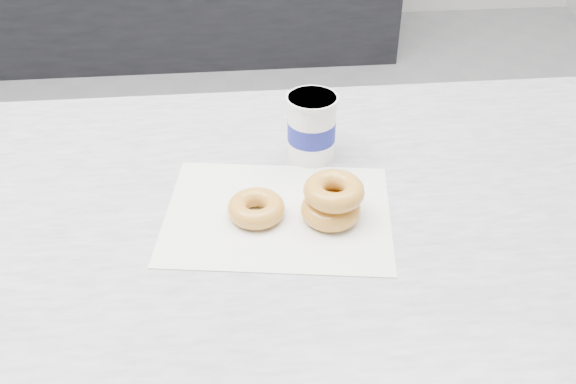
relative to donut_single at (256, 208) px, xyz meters
name	(u,v)px	position (x,y,z in m)	size (l,w,h in m)	color
ground	(146,324)	(-0.33, 0.63, -0.92)	(5.00, 5.00, 0.00)	gray
wax_paper	(278,214)	(0.03, 0.00, -0.02)	(0.34, 0.26, 0.00)	silver
donut_single	(256,208)	(0.00, 0.00, 0.00)	(0.09, 0.09, 0.03)	gold
donut_stack	(332,200)	(0.11, -0.01, 0.02)	(0.13, 0.13, 0.06)	gold
coffee_cup	(312,127)	(0.10, 0.16, 0.04)	(0.10, 0.10, 0.11)	white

